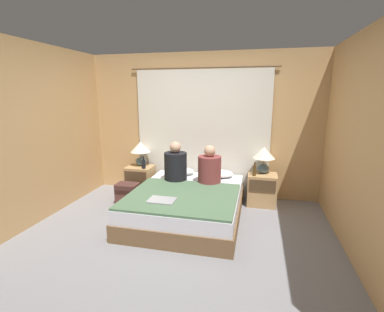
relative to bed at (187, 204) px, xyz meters
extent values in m
plane|color=gray|center=(0.00, -0.64, -0.21)|extent=(16.00, 16.00, 0.00)
cube|color=tan|center=(0.00, 1.09, 1.04)|extent=(4.18, 0.06, 2.50)
cube|color=tan|center=(-2.06, -0.64, 1.04)|extent=(0.06, 3.53, 2.50)
cube|color=tan|center=(2.06, -0.64, 1.04)|extent=(0.06, 3.53, 2.50)
cube|color=silver|center=(0.00, 1.03, 0.90)|extent=(2.36, 0.02, 2.21)
cylinder|color=brown|center=(0.00, 1.03, 2.02)|extent=(2.56, 0.02, 0.02)
cube|color=brown|center=(0.00, 0.00, -0.09)|extent=(1.55, 1.95, 0.23)
cube|color=silver|center=(0.00, 0.00, 0.12)|extent=(1.51, 1.91, 0.19)
cube|color=tan|center=(-1.08, 0.74, 0.05)|extent=(0.46, 0.39, 0.52)
cube|color=#4C3823|center=(-1.08, 0.54, 0.18)|extent=(0.41, 0.02, 0.19)
cube|color=tan|center=(1.08, 0.74, 0.05)|extent=(0.46, 0.39, 0.52)
cube|color=#4C3823|center=(1.08, 0.54, 0.18)|extent=(0.41, 0.02, 0.19)
ellipsoid|color=slate|center=(-1.08, 0.81, 0.39)|extent=(0.19, 0.19, 0.16)
cylinder|color=#B2A893|center=(-1.08, 0.81, 0.52)|extent=(0.02, 0.02, 0.10)
cone|color=silver|center=(-1.08, 0.81, 0.66)|extent=(0.36, 0.36, 0.19)
ellipsoid|color=slate|center=(1.08, 0.81, 0.39)|extent=(0.19, 0.19, 0.16)
cylinder|color=#B2A893|center=(1.08, 0.81, 0.52)|extent=(0.02, 0.02, 0.10)
cone|color=silver|center=(1.08, 0.81, 0.66)|extent=(0.36, 0.36, 0.19)
ellipsoid|color=white|center=(-0.34, 0.77, 0.27)|extent=(0.53, 0.33, 0.12)
ellipsoid|color=white|center=(0.34, 0.77, 0.27)|extent=(0.53, 0.33, 0.12)
cube|color=#4C6B4C|center=(0.00, -0.30, 0.23)|extent=(1.49, 1.29, 0.03)
cylinder|color=black|center=(-0.29, 0.39, 0.45)|extent=(0.36, 0.36, 0.47)
sphere|color=tan|center=(-0.29, 0.39, 0.77)|extent=(0.18, 0.18, 0.18)
cylinder|color=brown|center=(0.26, 0.39, 0.43)|extent=(0.36, 0.36, 0.44)
sphere|color=tan|center=(0.26, 0.39, 0.74)|extent=(0.18, 0.18, 0.18)
cylinder|color=black|center=(-0.95, 0.63, 0.39)|extent=(0.07, 0.07, 0.16)
cylinder|color=black|center=(-0.95, 0.63, 0.51)|extent=(0.02, 0.02, 0.06)
cylinder|color=#513819|center=(0.95, 0.63, 0.40)|extent=(0.06, 0.06, 0.17)
cylinder|color=#513819|center=(0.95, 0.63, 0.51)|extent=(0.02, 0.02, 0.06)
cube|color=#9EA0A5|center=(-0.20, -0.56, 0.25)|extent=(0.35, 0.25, 0.02)
cube|color=brown|center=(-1.11, 0.27, -0.03)|extent=(0.36, 0.23, 0.35)
cube|color=#452824|center=(-1.11, 0.24, 0.10)|extent=(0.32, 0.25, 0.08)
camera|label=1|loc=(0.96, -3.76, 1.60)|focal=26.00mm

